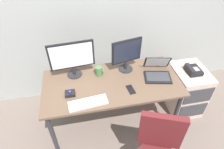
{
  "coord_description": "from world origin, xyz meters",
  "views": [
    {
      "loc": [
        -0.33,
        -1.64,
        2.26
      ],
      "look_at": [
        0.0,
        0.0,
        0.83
      ],
      "focal_mm": 31.11,
      "sensor_mm": 36.0,
      "label": 1
    }
  ],
  "objects_px": {
    "file_cabinet": "(186,90)",
    "trackball_mouse": "(70,93)",
    "monitor_main": "(72,57)",
    "coffee_mug": "(99,71)",
    "desk_phone": "(193,70)",
    "laptop": "(157,72)",
    "cell_phone": "(131,89)",
    "monitor_side": "(127,54)",
    "keyboard": "(88,103)"
  },
  "relations": [
    {
      "from": "file_cabinet",
      "to": "trackball_mouse",
      "type": "bearing_deg",
      "value": -174.91
    },
    {
      "from": "monitor_main",
      "to": "coffee_mug",
      "type": "xyz_separation_m",
      "value": [
        0.3,
        -0.06,
        -0.2
      ]
    },
    {
      "from": "desk_phone",
      "to": "laptop",
      "type": "distance_m",
      "value": 0.48
    },
    {
      "from": "monitor_main",
      "to": "laptop",
      "type": "relative_size",
      "value": 1.37
    },
    {
      "from": "monitor_main",
      "to": "laptop",
      "type": "bearing_deg",
      "value": -11.64
    },
    {
      "from": "laptop",
      "to": "cell_phone",
      "type": "height_order",
      "value": "laptop"
    },
    {
      "from": "trackball_mouse",
      "to": "cell_phone",
      "type": "bearing_deg",
      "value": -4.9
    },
    {
      "from": "trackball_mouse",
      "to": "cell_phone",
      "type": "height_order",
      "value": "trackball_mouse"
    },
    {
      "from": "monitor_side",
      "to": "keyboard",
      "type": "distance_m",
      "value": 0.75
    },
    {
      "from": "monitor_main",
      "to": "coffee_mug",
      "type": "height_order",
      "value": "monitor_main"
    },
    {
      "from": "cell_phone",
      "to": "laptop",
      "type": "bearing_deg",
      "value": 18.13
    },
    {
      "from": "laptop",
      "to": "monitor_main",
      "type": "bearing_deg",
      "value": 168.36
    },
    {
      "from": "trackball_mouse",
      "to": "desk_phone",
      "type": "bearing_deg",
      "value": 4.51
    },
    {
      "from": "file_cabinet",
      "to": "desk_phone",
      "type": "height_order",
      "value": "desk_phone"
    },
    {
      "from": "laptop",
      "to": "cell_phone",
      "type": "xyz_separation_m",
      "value": [
        -0.38,
        -0.19,
        -0.05
      ]
    },
    {
      "from": "desk_phone",
      "to": "trackball_mouse",
      "type": "xyz_separation_m",
      "value": [
        -1.54,
        -0.12,
        0.02
      ]
    },
    {
      "from": "file_cabinet",
      "to": "desk_phone",
      "type": "distance_m",
      "value": 0.37
    },
    {
      "from": "monitor_main",
      "to": "cell_phone",
      "type": "relative_size",
      "value": 3.65
    },
    {
      "from": "desk_phone",
      "to": "trackball_mouse",
      "type": "height_order",
      "value": "trackball_mouse"
    },
    {
      "from": "cell_phone",
      "to": "desk_phone",
      "type": "bearing_deg",
      "value": 3.98
    },
    {
      "from": "desk_phone",
      "to": "trackball_mouse",
      "type": "distance_m",
      "value": 1.54
    },
    {
      "from": "laptop",
      "to": "file_cabinet",
      "type": "bearing_deg",
      "value": 1.05
    },
    {
      "from": "monitor_main",
      "to": "coffee_mug",
      "type": "bearing_deg",
      "value": -11.39
    },
    {
      "from": "monitor_main",
      "to": "cell_phone",
      "type": "xyz_separation_m",
      "value": [
        0.6,
        -0.39,
        -0.26
      ]
    },
    {
      "from": "file_cabinet",
      "to": "monitor_side",
      "type": "height_order",
      "value": "monitor_side"
    },
    {
      "from": "desk_phone",
      "to": "trackball_mouse",
      "type": "bearing_deg",
      "value": -175.49
    },
    {
      "from": "coffee_mug",
      "to": "monitor_side",
      "type": "bearing_deg",
      "value": 6.54
    },
    {
      "from": "monitor_side",
      "to": "keyboard",
      "type": "height_order",
      "value": "monitor_side"
    },
    {
      "from": "keyboard",
      "to": "coffee_mug",
      "type": "distance_m",
      "value": 0.48
    },
    {
      "from": "desk_phone",
      "to": "laptop",
      "type": "relative_size",
      "value": 0.53
    },
    {
      "from": "monitor_main",
      "to": "monitor_side",
      "type": "relative_size",
      "value": 1.22
    },
    {
      "from": "laptop",
      "to": "coffee_mug",
      "type": "bearing_deg",
      "value": 168.25
    },
    {
      "from": "file_cabinet",
      "to": "keyboard",
      "type": "height_order",
      "value": "keyboard"
    },
    {
      "from": "laptop",
      "to": "trackball_mouse",
      "type": "bearing_deg",
      "value": -173.06
    },
    {
      "from": "trackball_mouse",
      "to": "monitor_main",
      "type": "bearing_deg",
      "value": 78.6
    },
    {
      "from": "file_cabinet",
      "to": "coffee_mug",
      "type": "xyz_separation_m",
      "value": [
        -1.18,
        0.13,
        0.43
      ]
    },
    {
      "from": "file_cabinet",
      "to": "desk_phone",
      "type": "bearing_deg",
      "value": -116.78
    },
    {
      "from": "laptop",
      "to": "trackball_mouse",
      "type": "xyz_separation_m",
      "value": [
        -1.06,
        -0.13,
        -0.03
      ]
    },
    {
      "from": "desk_phone",
      "to": "monitor_main",
      "type": "distance_m",
      "value": 1.51
    },
    {
      "from": "file_cabinet",
      "to": "cell_phone",
      "type": "height_order",
      "value": "cell_phone"
    },
    {
      "from": "monitor_side",
      "to": "laptop",
      "type": "distance_m",
      "value": 0.44
    },
    {
      "from": "monitor_main",
      "to": "coffee_mug",
      "type": "relative_size",
      "value": 4.37
    },
    {
      "from": "file_cabinet",
      "to": "monitor_side",
      "type": "relative_size",
      "value": 1.59
    },
    {
      "from": "coffee_mug",
      "to": "desk_phone",
      "type": "bearing_deg",
      "value": -7.36
    },
    {
      "from": "file_cabinet",
      "to": "keyboard",
      "type": "distance_m",
      "value": 1.45
    },
    {
      "from": "file_cabinet",
      "to": "monitor_side",
      "type": "bearing_deg",
      "value": 168.24
    },
    {
      "from": "monitor_main",
      "to": "laptop",
      "type": "height_order",
      "value": "monitor_main"
    },
    {
      "from": "monitor_main",
      "to": "file_cabinet",
      "type": "bearing_deg",
      "value": -7.51
    },
    {
      "from": "monitor_side",
      "to": "monitor_main",
      "type": "bearing_deg",
      "value": 178.17
    },
    {
      "from": "file_cabinet",
      "to": "coffee_mug",
      "type": "height_order",
      "value": "coffee_mug"
    }
  ]
}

